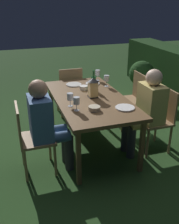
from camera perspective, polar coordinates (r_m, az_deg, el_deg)
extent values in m
plane|color=#26471E|center=(3.83, 0.00, -7.01)|extent=(16.00, 16.00, 0.00)
cube|color=brown|center=(3.52, 0.00, 2.92)|extent=(1.73, 0.91, 0.04)
cube|color=brown|center=(4.29, -8.25, 1.37)|extent=(0.05, 0.05, 0.69)
cube|color=brown|center=(2.91, -2.40, -10.05)|extent=(0.05, 0.05, 0.69)
cube|color=brown|center=(4.48, 1.54, 2.56)|extent=(0.05, 0.05, 0.69)
cube|color=brown|center=(3.17, 11.29, -7.44)|extent=(0.05, 0.05, 0.69)
cube|color=#9E7A51|center=(3.62, 13.76, -1.92)|extent=(0.42, 0.40, 0.03)
cube|color=#9E7A51|center=(3.63, 16.63, 1.71)|extent=(0.40, 0.03, 0.42)
cylinder|color=#9E7A51|center=(3.51, 12.52, -6.84)|extent=(0.03, 0.03, 0.42)
cylinder|color=#9E7A51|center=(3.78, 9.82, -4.24)|extent=(0.03, 0.03, 0.42)
cylinder|color=#9E7A51|center=(3.68, 17.14, -5.85)|extent=(0.03, 0.03, 0.42)
cylinder|color=#9E7A51|center=(3.94, 14.23, -3.45)|extent=(0.03, 0.03, 0.42)
cube|color=tan|center=(3.48, 13.33, 1.87)|extent=(0.38, 0.24, 0.50)
sphere|color=beige|center=(3.37, 13.88, 7.30)|extent=(0.21, 0.21, 0.21)
cylinder|color=tan|center=(3.44, 11.72, -2.59)|extent=(0.13, 0.36, 0.13)
cylinder|color=tan|center=(3.58, 10.33, -1.38)|extent=(0.13, 0.36, 0.13)
cylinder|color=#333338|center=(3.48, 9.08, -6.48)|extent=(0.11, 0.11, 0.45)
cylinder|color=#333338|center=(3.62, 7.81, -5.14)|extent=(0.11, 0.11, 0.45)
cube|color=#9E7A51|center=(4.69, -4.53, 4.71)|extent=(0.40, 0.42, 0.03)
cube|color=#9E7A51|center=(4.45, -4.04, 6.70)|extent=(0.03, 0.40, 0.42)
cylinder|color=#9E7A51|center=(4.89, -6.98, 2.60)|extent=(0.03, 0.03, 0.42)
cylinder|color=#9E7A51|center=(4.96, -2.91, 3.09)|extent=(0.03, 0.03, 0.42)
cylinder|color=#9E7A51|center=(4.58, -6.11, 1.15)|extent=(0.03, 0.03, 0.42)
cylinder|color=#9E7A51|center=(4.66, -1.79, 1.68)|extent=(0.03, 0.03, 0.42)
cube|color=#9E7A51|center=(4.24, 8.38, 2.40)|extent=(0.42, 0.40, 0.03)
cube|color=#9E7A51|center=(4.25, 10.84, 5.50)|extent=(0.40, 0.03, 0.42)
cylinder|color=#9E7A51|center=(4.11, 7.16, -1.65)|extent=(0.03, 0.03, 0.42)
cylinder|color=#9E7A51|center=(4.41, 5.20, 0.25)|extent=(0.03, 0.03, 0.42)
cylinder|color=#9E7A51|center=(4.26, 11.31, -1.02)|extent=(0.03, 0.03, 0.42)
cylinder|color=#9E7A51|center=(4.54, 9.15, 0.78)|extent=(0.03, 0.03, 0.42)
cube|color=#9E7A51|center=(3.15, -11.37, -5.78)|extent=(0.42, 0.40, 0.03)
cube|color=#9E7A51|center=(3.03, -15.21, -2.54)|extent=(0.40, 0.02, 0.42)
cylinder|color=#9E7A51|center=(3.43, -8.65, -7.24)|extent=(0.03, 0.03, 0.42)
cylinder|color=#9E7A51|center=(3.13, -7.46, -10.50)|extent=(0.03, 0.03, 0.42)
cylinder|color=#9E7A51|center=(3.41, -14.33, -8.02)|extent=(0.03, 0.03, 0.42)
cylinder|color=#9E7A51|center=(3.10, -13.74, -11.39)|extent=(0.03, 0.03, 0.42)
cube|color=#426699|center=(3.03, -10.65, -1.26)|extent=(0.38, 0.24, 0.50)
sphere|color=tan|center=(2.91, -11.16, 4.90)|extent=(0.21, 0.21, 0.21)
cylinder|color=#426699|center=(3.23, -8.11, -4.11)|extent=(0.13, 0.36, 0.13)
cylinder|color=#426699|center=(3.08, -7.49, -5.61)|extent=(0.13, 0.36, 0.13)
cylinder|color=#333338|center=(3.38, -5.20, -7.30)|extent=(0.11, 0.11, 0.45)
cylinder|color=#333338|center=(3.23, -4.45, -8.88)|extent=(0.11, 0.11, 0.45)
cube|color=black|center=(3.51, 0.75, 3.38)|extent=(0.12, 0.12, 0.01)
cube|color=#F9D17A|center=(3.48, 0.76, 5.04)|extent=(0.11, 0.11, 0.20)
cone|color=black|center=(3.44, 0.77, 7.01)|extent=(0.15, 0.15, 0.05)
cylinder|color=#195128|center=(3.75, 0.89, 6.19)|extent=(0.07, 0.07, 0.20)
cylinder|color=#195128|center=(3.71, 0.90, 8.33)|extent=(0.03, 0.03, 0.09)
cylinder|color=silver|center=(4.25, 1.76, 6.94)|extent=(0.06, 0.06, 0.00)
cylinder|color=silver|center=(4.24, 1.77, 7.49)|extent=(0.01, 0.01, 0.08)
cylinder|color=silver|center=(4.21, 1.78, 8.56)|extent=(0.08, 0.08, 0.08)
cylinder|color=maroon|center=(4.22, 1.78, 8.25)|extent=(0.07, 0.07, 0.03)
cylinder|color=silver|center=(3.23, -4.18, 1.31)|extent=(0.06, 0.06, 0.00)
cylinder|color=silver|center=(3.21, -4.21, 2.00)|extent=(0.01, 0.01, 0.08)
cylinder|color=silver|center=(3.18, -4.25, 3.38)|extent=(0.08, 0.08, 0.08)
cylinder|color=maroon|center=(3.19, -4.24, 2.98)|extent=(0.07, 0.07, 0.03)
cylinder|color=silver|center=(3.10, -2.81, 0.36)|extent=(0.06, 0.06, 0.00)
cylinder|color=silver|center=(3.08, -2.82, 1.07)|extent=(0.01, 0.01, 0.08)
cylinder|color=silver|center=(3.05, -2.85, 2.50)|extent=(0.08, 0.08, 0.08)
cylinder|color=maroon|center=(3.06, -2.84, 2.09)|extent=(0.07, 0.07, 0.03)
cylinder|color=silver|center=(3.96, 3.69, 5.63)|extent=(0.06, 0.06, 0.00)
cylinder|color=silver|center=(3.95, 3.70, 6.21)|extent=(0.01, 0.01, 0.08)
cylinder|color=silver|center=(3.92, 3.74, 7.36)|extent=(0.08, 0.08, 0.08)
cylinder|color=maroon|center=(3.93, 3.73, 7.03)|extent=(0.07, 0.07, 0.03)
cylinder|color=white|center=(4.06, 0.68, 6.23)|extent=(0.22, 0.22, 0.01)
cylinder|color=white|center=(3.19, 7.72, 0.95)|extent=(0.23, 0.23, 0.01)
cylinder|color=silver|center=(4.02, -3.43, 6.00)|extent=(0.23, 0.23, 0.01)
cylinder|color=#BCAD8E|center=(3.09, 1.07, 0.80)|extent=(0.14, 0.14, 0.05)
cylinder|color=#424C1E|center=(3.09, 1.07, 0.98)|extent=(0.12, 0.12, 0.02)
cylinder|color=silver|center=(3.81, -1.26, 5.34)|extent=(0.12, 0.12, 0.05)
cylinder|color=tan|center=(3.81, -1.26, 5.50)|extent=(0.10, 0.10, 0.02)
cylinder|color=brown|center=(5.66, 11.02, 4.63)|extent=(0.31, 0.31, 0.29)
sphere|color=#234C1E|center=(5.56, 11.31, 8.20)|extent=(0.52, 0.52, 0.52)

